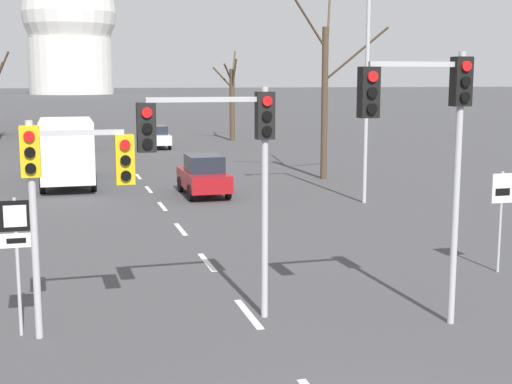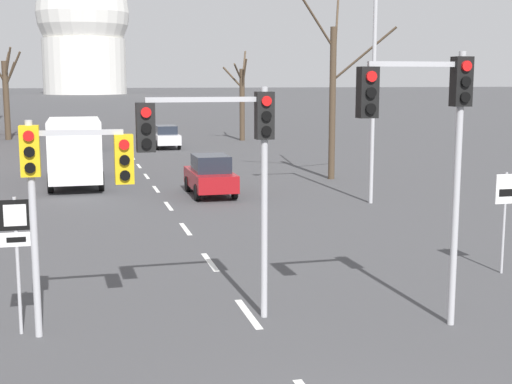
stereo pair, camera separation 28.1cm
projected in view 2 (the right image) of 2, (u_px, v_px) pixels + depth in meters
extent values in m
cube|color=silver|center=(248.00, 314.00, 15.26)|extent=(0.16, 2.00, 0.01)
cube|color=silver|center=(210.00, 262.00, 19.57)|extent=(0.16, 2.00, 0.01)
cube|color=silver|center=(185.00, 229.00, 23.88)|extent=(0.16, 2.00, 0.01)
cube|color=silver|center=(169.00, 206.00, 28.19)|extent=(0.16, 2.00, 0.01)
cube|color=silver|center=(156.00, 189.00, 32.50)|extent=(0.16, 2.00, 0.01)
cube|color=silver|center=(147.00, 176.00, 36.81)|extent=(0.16, 2.00, 0.01)
cube|color=silver|center=(139.00, 166.00, 41.12)|extent=(0.16, 2.00, 0.01)
cube|color=silver|center=(133.00, 158.00, 45.43)|extent=(0.16, 2.00, 0.01)
cube|color=silver|center=(128.00, 151.00, 49.74)|extent=(0.16, 2.00, 0.01)
cylinder|color=#B2B2B7|center=(34.00, 231.00, 13.60)|extent=(0.14, 0.14, 4.22)
cube|color=yellow|center=(30.00, 151.00, 13.36)|extent=(0.36, 0.28, 0.96)
cylinder|color=red|center=(29.00, 136.00, 13.15)|extent=(0.20, 0.06, 0.20)
cylinder|color=black|center=(29.00, 152.00, 13.20)|extent=(0.20, 0.06, 0.20)
cylinder|color=black|center=(30.00, 168.00, 13.24)|extent=(0.20, 0.06, 0.20)
cube|color=#B2B2B7|center=(77.00, 133.00, 13.52)|extent=(1.74, 0.10, 0.10)
cube|color=yellow|center=(124.00, 159.00, 13.81)|extent=(0.36, 0.28, 0.96)
cylinder|color=red|center=(124.00, 145.00, 13.60)|extent=(0.20, 0.06, 0.20)
cylinder|color=black|center=(125.00, 160.00, 13.65)|extent=(0.20, 0.06, 0.20)
cylinder|color=black|center=(125.00, 175.00, 13.69)|extent=(0.20, 0.06, 0.20)
cylinder|color=#B2B2B7|center=(264.00, 205.00, 14.70)|extent=(0.14, 0.14, 4.83)
cube|color=black|center=(264.00, 116.00, 14.41)|extent=(0.36, 0.28, 0.96)
cylinder|color=red|center=(267.00, 101.00, 14.21)|extent=(0.20, 0.06, 0.20)
cylinder|color=black|center=(267.00, 116.00, 14.25)|extent=(0.20, 0.06, 0.20)
cylinder|color=black|center=(267.00, 131.00, 14.30)|extent=(0.20, 0.06, 0.20)
cube|color=#B2B2B7|center=(206.00, 100.00, 14.07)|extent=(2.40, 0.10, 0.10)
cube|color=black|center=(146.00, 127.00, 13.87)|extent=(0.36, 0.28, 0.96)
cylinder|color=red|center=(146.00, 112.00, 13.66)|extent=(0.20, 0.06, 0.20)
cylinder|color=black|center=(146.00, 128.00, 13.70)|extent=(0.20, 0.06, 0.20)
cylinder|color=black|center=(147.00, 143.00, 13.75)|extent=(0.20, 0.06, 0.20)
cylinder|color=#B2B2B7|center=(456.00, 192.00, 14.19)|extent=(0.14, 0.14, 5.51)
cube|color=black|center=(461.00, 82.00, 13.84)|extent=(0.36, 0.28, 0.96)
cylinder|color=red|center=(467.00, 66.00, 13.63)|extent=(0.20, 0.06, 0.20)
cylinder|color=black|center=(466.00, 82.00, 13.68)|extent=(0.20, 0.06, 0.20)
cylinder|color=black|center=(465.00, 97.00, 13.73)|extent=(0.20, 0.06, 0.20)
cube|color=#B2B2B7|center=(416.00, 64.00, 13.56)|extent=(1.95, 0.10, 0.10)
cube|color=black|center=(368.00, 92.00, 13.40)|extent=(0.36, 0.28, 0.96)
cylinder|color=red|center=(372.00, 76.00, 13.19)|extent=(0.20, 0.06, 0.20)
cylinder|color=black|center=(371.00, 93.00, 13.24)|extent=(0.20, 0.06, 0.20)
cylinder|color=black|center=(371.00, 109.00, 13.29)|extent=(0.20, 0.06, 0.20)
cylinder|color=#B2B2B7|center=(18.00, 266.00, 13.86)|extent=(0.07, 0.07, 2.74)
cube|color=black|center=(15.00, 215.00, 13.68)|extent=(0.60, 0.03, 0.60)
cube|color=white|center=(15.00, 215.00, 13.67)|extent=(0.42, 0.01, 0.42)
cube|color=white|center=(16.00, 239.00, 13.76)|extent=(0.60, 0.03, 0.28)
cube|color=black|center=(16.00, 240.00, 13.74)|extent=(0.36, 0.01, 0.10)
cylinder|color=#B2B2B7|center=(504.00, 223.00, 18.26)|extent=(0.07, 0.07, 2.64)
cube|color=white|center=(506.00, 189.00, 18.10)|extent=(0.60, 0.03, 0.76)
cube|color=black|center=(506.00, 193.00, 18.10)|extent=(0.42, 0.01, 0.19)
cylinder|color=#B2B2B7|center=(373.00, 89.00, 28.17)|extent=(0.16, 0.16, 9.17)
cube|color=maroon|center=(210.00, 179.00, 30.71)|extent=(1.70, 4.04, 0.72)
cube|color=#1E232D|center=(211.00, 163.00, 30.40)|extent=(1.45, 1.94, 0.70)
cylinder|color=black|center=(188.00, 184.00, 31.77)|extent=(0.18, 0.69, 0.69)
cylinder|color=black|center=(223.00, 183.00, 32.15)|extent=(0.18, 0.69, 0.69)
cylinder|color=black|center=(197.00, 193.00, 29.37)|extent=(0.18, 0.69, 0.69)
cylinder|color=black|center=(235.00, 191.00, 29.76)|extent=(0.18, 0.69, 0.69)
cube|color=silver|center=(166.00, 138.00, 51.92)|extent=(1.67, 4.58, 0.69)
cube|color=#1E232D|center=(166.00, 130.00, 51.60)|extent=(1.42, 2.20, 0.60)
cylinder|color=black|center=(153.00, 142.00, 53.15)|extent=(0.18, 0.71, 0.71)
cylinder|color=black|center=(174.00, 141.00, 53.52)|extent=(0.18, 0.71, 0.71)
cylinder|color=black|center=(157.00, 145.00, 50.43)|extent=(0.18, 0.71, 0.71)
cylinder|color=black|center=(179.00, 144.00, 50.80)|extent=(0.18, 0.71, 0.71)
cube|color=slate|center=(85.00, 140.00, 50.66)|extent=(1.84, 4.28, 0.74)
cube|color=#1E232D|center=(85.00, 130.00, 50.34)|extent=(1.57, 2.05, 0.68)
cylinder|color=black|center=(73.00, 144.00, 51.78)|extent=(0.18, 0.64, 0.64)
cylinder|color=black|center=(97.00, 143.00, 52.20)|extent=(0.18, 0.64, 0.64)
cylinder|color=black|center=(72.00, 147.00, 49.24)|extent=(0.18, 0.64, 0.64)
cylinder|color=black|center=(98.00, 146.00, 49.66)|extent=(0.18, 0.64, 0.64)
cube|color=#333842|center=(75.00, 148.00, 36.32)|extent=(2.20, 2.00, 2.10)
cube|color=white|center=(75.00, 149.00, 32.82)|extent=(2.30, 5.20, 2.70)
cylinder|color=black|center=(54.00, 169.00, 36.22)|extent=(0.24, 0.88, 0.88)
cylinder|color=black|center=(98.00, 168.00, 36.75)|extent=(0.24, 0.88, 0.88)
cylinder|color=black|center=(50.00, 183.00, 31.40)|extent=(0.24, 0.88, 0.88)
cylinder|color=black|center=(101.00, 181.00, 31.93)|extent=(0.24, 0.88, 0.88)
cylinder|color=#473828|center=(242.00, 105.00, 57.86)|extent=(0.42, 0.42, 5.79)
cylinder|color=#473828|center=(244.00, 75.00, 56.94)|extent=(0.23, 1.28, 2.50)
cylinder|color=#473828|center=(244.00, 64.00, 58.28)|extent=(0.80, 1.93, 2.14)
cylinder|color=#473828|center=(233.00, 78.00, 57.47)|extent=(1.61, 0.47, 1.77)
cylinder|color=#473828|center=(238.00, 71.00, 56.75)|extent=(0.99, 1.38, 1.33)
cylinder|color=#473828|center=(6.00, 101.00, 58.44)|extent=(0.48, 0.48, 6.43)
cylinder|color=#473828|center=(7.00, 60.00, 58.84)|extent=(0.38, 1.95, 1.48)
cylinder|color=#473828|center=(10.00, 75.00, 57.85)|extent=(1.01, 0.94, 2.12)
cylinder|color=#473828|center=(13.00, 69.00, 57.68)|extent=(1.49, 1.29, 2.84)
cylinder|color=#473828|center=(8.00, 63.00, 57.51)|extent=(0.78, 1.28, 2.61)
cylinder|color=#473828|center=(332.00, 104.00, 35.27)|extent=(0.32, 0.32, 7.50)
cylinder|color=#473828|center=(365.00, 54.00, 34.50)|extent=(2.62, 1.76, 2.58)
cylinder|color=#473828|center=(336.00, 32.00, 35.89)|extent=(1.09, 2.31, 3.41)
cylinder|color=#473828|center=(314.00, 17.00, 33.95)|extent=(2.33, 1.01, 2.78)
cylinder|color=silver|center=(85.00, 67.00, 234.85)|extent=(26.98, 26.98, 17.99)
sphere|color=silver|center=(83.00, 13.00, 232.14)|extent=(29.98, 29.98, 29.98)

